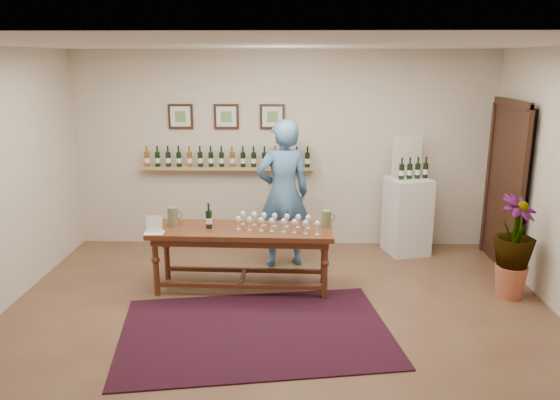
{
  "coord_description": "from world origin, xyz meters",
  "views": [
    {
      "loc": [
        0.15,
        -5.25,
        2.67
      ],
      "look_at": [
        0.0,
        0.8,
        1.1
      ],
      "focal_mm": 35.0,
      "sensor_mm": 36.0,
      "label": 1
    }
  ],
  "objects_px": {
    "tasting_table": "(242,237)",
    "potted_plant": "(514,247)",
    "display_pedestal": "(407,216)",
    "person": "(283,194)"
  },
  "relations": [
    {
      "from": "potted_plant",
      "to": "person",
      "type": "relative_size",
      "value": 0.53
    },
    {
      "from": "display_pedestal",
      "to": "tasting_table",
      "type": "bearing_deg",
      "value": -148.69
    },
    {
      "from": "tasting_table",
      "to": "person",
      "type": "relative_size",
      "value": 1.11
    },
    {
      "from": "tasting_table",
      "to": "person",
      "type": "bearing_deg",
      "value": 61.68
    },
    {
      "from": "tasting_table",
      "to": "display_pedestal",
      "type": "distance_m",
      "value": 2.57
    },
    {
      "from": "display_pedestal",
      "to": "potted_plant",
      "type": "distance_m",
      "value": 1.74
    },
    {
      "from": "tasting_table",
      "to": "potted_plant",
      "type": "distance_m",
      "value": 3.1
    },
    {
      "from": "tasting_table",
      "to": "person",
      "type": "distance_m",
      "value": 0.99
    },
    {
      "from": "display_pedestal",
      "to": "potted_plant",
      "type": "height_order",
      "value": "display_pedestal"
    },
    {
      "from": "potted_plant",
      "to": "display_pedestal",
      "type": "bearing_deg",
      "value": 121.16
    }
  ]
}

